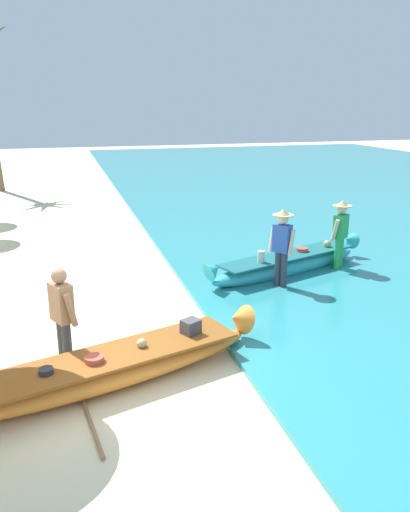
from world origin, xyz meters
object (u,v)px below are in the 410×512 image
(boat_orange_foreground, at_px, (110,368))
(person_tourist_customer, at_px, (62,315))
(boat_cyan_midground, at_px, (288,264))
(person_vendor_hatted, at_px, (282,244))
(person_vendor_assistant, at_px, (340,231))
(paddle, at_px, (86,408))

(boat_orange_foreground, xyz_separation_m, person_tourist_customer, (-0.58, 0.56, 0.65))
(boat_cyan_midground, distance_m, person_vendor_hatted, 1.23)
(person_vendor_hatted, xyz_separation_m, person_tourist_customer, (-4.45, -2.27, -0.11))
(person_vendor_assistant, bearing_deg, paddle, -145.57)
(person_tourist_customer, bearing_deg, person_vendor_assistant, 25.82)
(boat_cyan_midground, xyz_separation_m, person_vendor_assistant, (1.25, -0.07, 0.71))
(person_vendor_assistant, xyz_separation_m, paddle, (-6.04, -4.14, -0.96))
(person_vendor_hatted, relative_size, person_tourist_customer, 1.09)
(person_tourist_customer, xyz_separation_m, paddle, (0.21, -1.12, -0.88))
(boat_orange_foreground, distance_m, boat_cyan_midground, 5.72)
(person_tourist_customer, relative_size, person_vendor_assistant, 0.94)
(boat_orange_foreground, xyz_separation_m, boat_cyan_midground, (4.41, 3.65, 0.03))
(boat_orange_foreground, relative_size, person_vendor_assistant, 2.84)
(boat_orange_foreground, bearing_deg, boat_cyan_midground, 39.65)
(boat_orange_foreground, height_order, paddle, boat_orange_foreground)
(boat_cyan_midground, height_order, person_tourist_customer, person_tourist_customer)
(boat_cyan_midground, xyz_separation_m, paddle, (-4.78, -4.20, -0.25))
(boat_orange_foreground, bearing_deg, person_tourist_customer, 135.95)
(boat_cyan_midground, xyz_separation_m, person_vendor_hatted, (-0.54, -0.82, 0.74))
(person_vendor_hatted, distance_m, paddle, 5.51)
(boat_cyan_midground, bearing_deg, paddle, -138.68)
(boat_cyan_midground, height_order, person_vendor_hatted, person_vendor_hatted)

